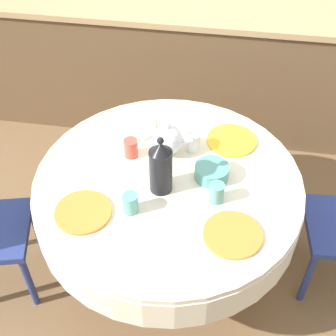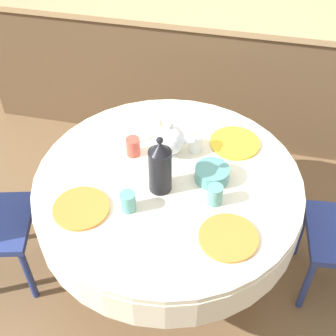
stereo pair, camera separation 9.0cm
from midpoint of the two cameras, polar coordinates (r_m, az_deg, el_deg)
ground_plane at (r=2.81m, az=0.93°, el=-11.72°), size 12.00×12.00×0.00m
kitchen_counter at (r=3.51m, az=5.84°, el=12.25°), size 3.24×0.64×0.94m
dining_table at (r=2.34m, az=1.10°, el=-3.56°), size 1.31×1.31×0.72m
plate_near_left at (r=2.15m, az=-9.36°, el=-4.88°), size 0.26×0.26×0.01m
cup_near_left at (r=2.09m, az=-3.67°, el=-4.12°), size 0.07×0.07×0.10m
plate_near_right at (r=2.04m, az=8.64°, el=-8.40°), size 0.26×0.26×0.01m
cup_near_right at (r=2.13m, az=6.94°, el=-3.27°), size 0.07×0.07×0.10m
plate_far_left at (r=2.54m, az=-2.89°, el=5.13°), size 0.26×0.26×0.01m
cup_far_left at (r=2.35m, az=-3.19°, el=2.61°), size 0.07×0.07×0.10m
plate_far_right at (r=2.46m, az=9.18°, el=3.02°), size 0.26×0.26×0.01m
cup_far_right at (r=2.37m, az=4.46°, el=3.06°), size 0.07×0.07×0.10m
coffee_carafe at (r=2.11m, az=0.24°, el=0.12°), size 0.11×0.11×0.31m
teapot at (r=2.33m, az=1.35°, el=3.44°), size 0.21×0.15×0.20m
fruit_bowl at (r=2.24m, az=6.52°, el=-0.71°), size 0.17×0.17×0.07m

